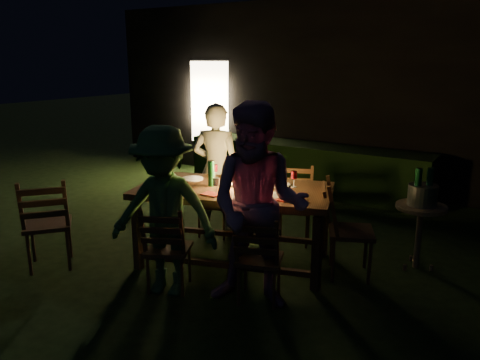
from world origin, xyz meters
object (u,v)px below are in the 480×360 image
Objects in this scene: chair_near_left at (169,263)px; person_opp_left at (164,212)px; chair_spare at (49,239)px; chair_end at (348,246)px; bottle_bucket_a at (417,191)px; person_opp_right at (258,208)px; dining_table at (234,195)px; bottle_bucket_b at (429,190)px; chair_far_left at (216,214)px; bottle_table at (211,173)px; side_table at (421,213)px; ice_bucket at (423,195)px; chair_far_right at (294,219)px; person_house_side at (216,170)px; lantern at (239,173)px; chair_near_right at (259,274)px.

chair_near_left is 0.54m from person_opp_left.
person_opp_left is (1.43, 0.25, 0.49)m from chair_spare.
chair_end reaches higher than bottle_bucket_a.
person_opp_right is 1.85m from bottle_bucket_a.
chair_end is at bearing -20.91° from chair_spare.
person_opp_left reaches higher than dining_table.
chair_near_left is at bearing -136.93° from bottle_bucket_b.
bottle_bucket_a is at bearing 171.15° from chair_far_left.
person_opp_left is 0.86m from bottle_table.
chair_far_left is 2.46m from side_table.
bottle_table is at bearing -152.72° from ice_bucket.
chair_far_right is at bearing 86.44° from person_opp_right.
bottle_bucket_a is at bearing -141.34° from side_table.
chair_far_right is (0.95, 0.31, 0.02)m from chair_far_left.
bottle_bucket_b reaches higher than chair_near_left.
person_opp_right reaches higher than chair_end.
bottle_bucket_a is (2.37, 0.26, 0.03)m from person_house_side.
dining_table is 1.92m from bottle_bucket_a.
ice_bucket is (0.00, 0.00, 0.19)m from side_table.
chair_spare reaches higher than bottle_bucket_b.
chair_spare is at bearing -147.68° from bottle_bucket_b.
bottle_bucket_a is (1.41, 0.00, 0.58)m from chair_far_right.
dining_table is 2.51× the size of chair_near_left.
dining_table is at bearing 118.76° from person_house_side.
ice_bucket is at bearing 171.93° from chair_far_left.
side_table is at bearing 38.66° from bottle_bucket_a.
side_table is at bearing -141.34° from bottle_bucket_b.
lantern is at bearing 27.29° from bottle_table.
side_table is at bearing 161.11° from chair_far_right.
chair_near_left is at bearing -136.71° from bottle_bucket_a.
dining_table is at bearing -117.17° from lantern.
chair_spare is 1.88m from bottle_table.
person_house_side is at bearing 118.76° from dining_table.
lantern is (0.21, 0.98, 0.21)m from person_opp_left.
person_opp_left is 5.07× the size of bottle_bucket_a.
chair_far_left is 0.57m from person_house_side.
bottle_bucket_b reaches higher than side_table.
chair_near_left is 3.25× the size of bottle_table.
dining_table is at bearing 52.41° from chair_near_left.
person_opp_right is at bearing -123.20° from bottle_bucket_a.
chair_far_left is 1.28× the size of side_table.
chair_spare reaches higher than chair_near_left.
bottle_bucket_b is (1.11, 1.63, -0.06)m from person_opp_right.
ice_bucket is at bearing 0.00° from side_table.
chair_end is 0.64× the size of person_opp_left.
ice_bucket reaches higher than dining_table.
chair_end reaches higher than chair_far_right.
dining_table is 1.31m from chair_end.
chair_end is (1.17, 0.37, -0.46)m from dining_table.
chair_near_right is 0.94× the size of chair_far_right.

